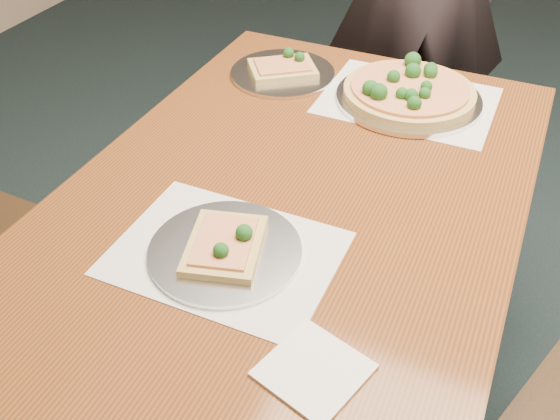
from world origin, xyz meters
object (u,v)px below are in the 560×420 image
at_px(pizza_pan, 409,92).
at_px(dining_table, 280,244).
at_px(slice_plate_near, 225,248).
at_px(slice_plate_far, 283,71).
at_px(chair_far, 402,69).

bearing_deg(pizza_pan, dining_table, -102.15).
distance_m(dining_table, slice_plate_near, 0.19).
bearing_deg(slice_plate_far, dining_table, -66.65).
xyz_separation_m(pizza_pan, slice_plate_near, (-0.15, -0.69, -0.01)).
relative_size(dining_table, chair_far, 1.65).
distance_m(pizza_pan, slice_plate_near, 0.70).
distance_m(dining_table, chair_far, 1.18).
xyz_separation_m(chair_far, pizza_pan, (0.16, -0.64, 0.26)).
bearing_deg(dining_table, slice_plate_near, -103.91).
height_order(slice_plate_near, slice_plate_far, slice_plate_near).
relative_size(chair_far, slice_plate_near, 3.25).
distance_m(pizza_pan, slice_plate_far, 0.34).
bearing_deg(slice_plate_near, slice_plate_far, 105.53).
bearing_deg(dining_table, pizza_pan, 77.85).
height_order(dining_table, slice_plate_near, slice_plate_near).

